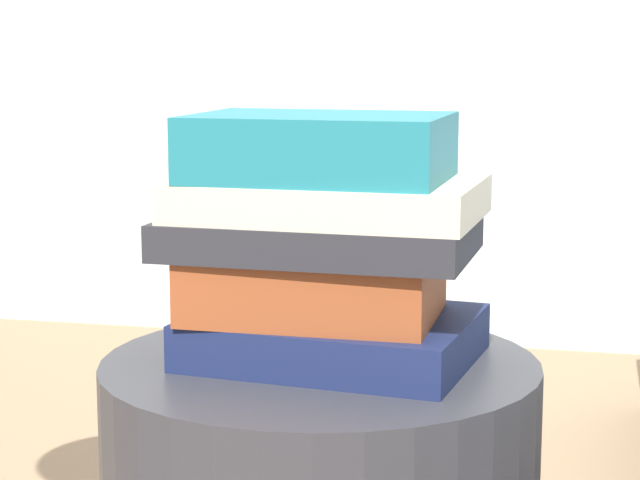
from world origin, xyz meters
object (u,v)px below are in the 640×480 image
Objects in this scene: book_charcoal at (325,236)px; book_cream at (329,198)px; book_rust at (314,286)px; book_teal at (324,147)px; book_navy at (334,337)px.

book_cream reaches higher than book_charcoal.
book_cream is at bearing 35.82° from book_rust.
book_rust is at bearing -154.11° from book_teal.
book_teal is at bearing 24.79° from book_rust.
book_cream reaches higher than book_navy.
book_cream is at bearing 56.06° from book_charcoal.
book_cream is 1.19× the size of book_teal.
book_rust is 0.05m from book_charcoal.
book_navy is 0.19m from book_teal.
book_navy is at bearing 41.08° from book_rust.
book_charcoal is 0.09m from book_teal.
book_teal is at bearing -124.45° from book_cream.
book_navy is 0.10m from book_charcoal.
book_rust is 0.81× the size of book_charcoal.
book_charcoal reaches higher than book_navy.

